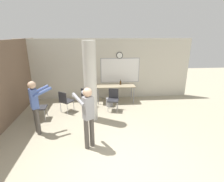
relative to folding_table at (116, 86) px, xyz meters
The scene contains 13 objects.
ground_plane 4.53m from the folding_table, 95.15° to the right, with size 24.00×24.00×0.00m, color #ADA389.
wall_left_accent 4.42m from the folding_table, 153.40° to the right, with size 0.12×7.00×2.80m.
wall_back 0.99m from the folding_table, 122.63° to the left, with size 8.00×0.15×2.80m.
support_pillar 2.07m from the folding_table, 122.75° to the right, with size 0.45×0.45×2.80m.
folding_table is the anchor object (origin of this frame).
bottle_on_table 0.28m from the folding_table, 19.26° to the left, with size 0.08×0.08×0.23m.
waste_bin 0.81m from the folding_table, 121.99° to the right, with size 0.30×0.30×0.35m.
chair_near_pillar 2.32m from the folding_table, 154.38° to the right, with size 0.61×0.61×0.87m.
chair_table_front 0.97m from the folding_table, 101.66° to the right, with size 0.52×0.52×0.87m.
chair_by_left_wall 3.34m from the folding_table, 153.04° to the right, with size 0.46×0.46×0.87m.
chair_table_left 1.41m from the folding_table, 153.96° to the right, with size 0.61×0.61×0.87m.
person_playing_front 3.51m from the folding_table, 107.91° to the right, with size 0.61×0.68×1.72m.
person_watching_back 3.67m from the folding_table, 137.12° to the right, with size 0.68×0.60×1.70m.
Camera 1 is at (-0.38, -3.07, 3.00)m, focal length 28.00 mm.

